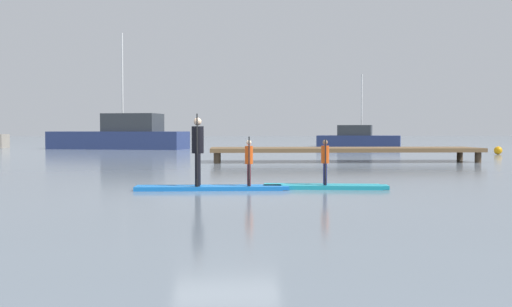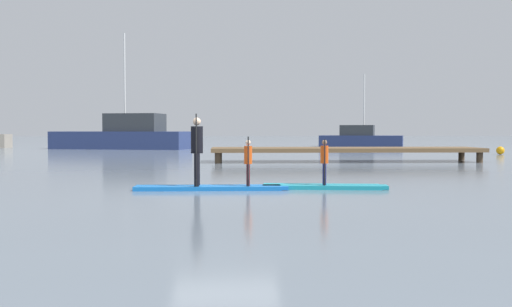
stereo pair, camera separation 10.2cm
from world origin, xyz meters
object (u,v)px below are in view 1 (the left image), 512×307
(motor_boat_small_navy, at_px, (358,138))
(paddler_adult, at_px, (198,147))
(paddleboard_near, at_px, (325,187))
(paddler_child_solo, at_px, (325,160))
(paddleboard_far, at_px, (212,188))
(paddler_child_front, at_px, (249,160))
(mooring_buoy_mid, at_px, (498,150))
(fishing_boat_white_large, at_px, (122,136))

(motor_boat_small_navy, bearing_deg, paddler_adult, -108.30)
(paddleboard_near, distance_m, paddler_child_solo, 0.67)
(paddler_child_solo, relative_size, paddler_adult, 0.65)
(paddleboard_far, height_order, paddler_child_front, paddler_child_front)
(paddler_adult, distance_m, mooring_buoy_mid, 25.63)
(mooring_buoy_mid, bearing_deg, paddleboard_far, -129.66)
(paddleboard_near, bearing_deg, mooring_buoy_mid, 55.28)
(paddleboard_near, bearing_deg, paddler_child_front, -174.62)
(paddleboard_near, distance_m, motor_boat_small_navy, 36.98)
(motor_boat_small_navy, bearing_deg, fishing_boat_white_large, -163.99)
(paddler_child_solo, relative_size, fishing_boat_white_large, 0.10)
(fishing_boat_white_large, relative_size, motor_boat_small_navy, 1.46)
(paddleboard_near, height_order, fishing_boat_white_large, fishing_boat_white_large)
(paddleboard_far, height_order, motor_boat_small_navy, motor_boat_small_navy)
(motor_boat_small_navy, bearing_deg, mooring_buoy_mid, -74.35)
(paddler_adult, bearing_deg, motor_boat_small_navy, 71.70)
(paddler_child_solo, bearing_deg, paddleboard_far, -177.00)
(paddleboard_far, bearing_deg, paddleboard_near, 3.24)
(paddler_child_solo, distance_m, paddleboard_far, 2.85)
(paddleboard_far, xyz_separation_m, paddler_adult, (-0.34, -0.00, 0.99))
(fishing_boat_white_large, relative_size, mooring_buoy_mid, 22.60)
(motor_boat_small_navy, bearing_deg, paddleboard_near, -103.79)
(paddler_child_solo, height_order, fishing_boat_white_large, fishing_boat_white_large)
(motor_boat_small_navy, relative_size, mooring_buoy_mid, 15.49)
(paddler_child_front, height_order, motor_boat_small_navy, motor_boat_small_navy)
(paddler_child_solo, distance_m, fishing_boat_white_large, 32.13)
(mooring_buoy_mid, bearing_deg, paddleboard_near, -124.72)
(paddleboard_far, bearing_deg, fishing_boat_white_large, 103.88)
(paddler_child_solo, xyz_separation_m, paddler_adult, (-3.10, -0.15, 0.32))
(paddleboard_far, relative_size, mooring_buoy_mid, 7.80)
(fishing_boat_white_large, height_order, mooring_buoy_mid, fishing_boat_white_large)
(paddleboard_near, bearing_deg, fishing_boat_white_large, 108.75)
(paddler_child_solo, relative_size, motor_boat_small_navy, 0.15)
(fishing_boat_white_large, distance_m, mooring_buoy_mid, 26.21)
(paddler_child_front, xyz_separation_m, motor_boat_small_navy, (10.70, 36.08, -0.01))
(paddleboard_far, bearing_deg, paddler_child_front, -1.30)
(fishing_boat_white_large, bearing_deg, paddler_adult, -76.72)
(mooring_buoy_mid, bearing_deg, motor_boat_small_navy, 105.65)
(fishing_boat_white_large, distance_m, motor_boat_small_navy, 19.92)
(paddler_child_solo, distance_m, paddler_child_front, 1.88)
(paddler_adult, distance_m, motor_boat_small_navy, 37.99)
(paddleboard_near, height_order, paddler_child_front, paddler_child_front)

